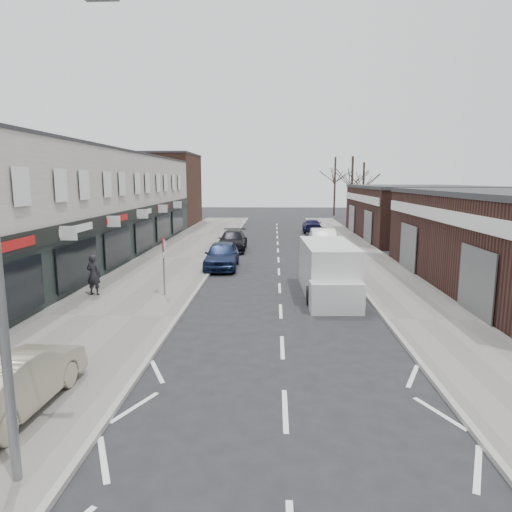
# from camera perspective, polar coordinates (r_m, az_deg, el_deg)

# --- Properties ---
(ground) EXTENTS (160.00, 160.00, 0.00)m
(ground) POSITION_cam_1_polar(r_m,az_deg,el_deg) (9.39, 3.96, -24.46)
(ground) COLOR black
(ground) RESTS_ON ground
(pavement_left) EXTENTS (5.50, 64.00, 0.12)m
(pavement_left) POSITION_cam_1_polar(r_m,az_deg,el_deg) (30.91, -9.80, -0.26)
(pavement_left) COLOR slate
(pavement_left) RESTS_ON ground
(pavement_right) EXTENTS (3.50, 64.00, 0.12)m
(pavement_right) POSITION_cam_1_polar(r_m,az_deg,el_deg) (30.82, 13.56, -0.42)
(pavement_right) COLOR slate
(pavement_right) RESTS_ON ground
(shop_terrace_left) EXTENTS (8.00, 41.00, 7.10)m
(shop_terrace_left) POSITION_cam_1_polar(r_m,az_deg,el_deg) (30.36, -23.61, 5.54)
(shop_terrace_left) COLOR beige
(shop_terrace_left) RESTS_ON ground
(brick_block_far) EXTENTS (8.00, 10.00, 8.00)m
(brick_block_far) POSITION_cam_1_polar(r_m,az_deg,el_deg) (54.43, -11.85, 8.02)
(brick_block_far) COLOR #44271D
(brick_block_far) RESTS_ON ground
(right_unit_far) EXTENTS (10.00, 16.00, 4.50)m
(right_unit_far) POSITION_cam_1_polar(r_m,az_deg,el_deg) (43.79, 19.36, 5.08)
(right_unit_far) COLOR #371D19
(right_unit_far) RESTS_ON ground
(tree_far_a) EXTENTS (3.60, 3.60, 8.00)m
(tree_far_a) POSITION_cam_1_polar(r_m,az_deg,el_deg) (56.79, 11.75, 4.03)
(tree_far_a) COLOR #382D26
(tree_far_a) RESTS_ON ground
(tree_far_b) EXTENTS (3.60, 3.60, 7.50)m
(tree_far_b) POSITION_cam_1_polar(r_m,az_deg,el_deg) (63.11, 13.11, 4.52)
(tree_far_b) COLOR #382D26
(tree_far_b) RESTS_ON ground
(tree_far_c) EXTENTS (3.60, 3.60, 8.50)m
(tree_far_c) POSITION_cam_1_polar(r_m,az_deg,el_deg) (68.55, 9.71, 5.01)
(tree_far_c) COLOR #382D26
(tree_far_c) RESTS_ON ground
(street_lamp) EXTENTS (2.23, 0.22, 8.00)m
(street_lamp) POSITION_cam_1_polar(r_m,az_deg,el_deg) (8.20, -29.00, 3.96)
(street_lamp) COLOR slate
(street_lamp) RESTS_ON pavement_left
(warning_sign) EXTENTS (0.12, 0.80, 2.70)m
(warning_sign) POSITION_cam_1_polar(r_m,az_deg,el_deg) (20.60, -11.42, 0.84)
(warning_sign) COLOR slate
(warning_sign) RESTS_ON pavement_left
(white_van) EXTENTS (2.36, 6.21, 2.39)m
(white_van) POSITION_cam_1_polar(r_m,az_deg,el_deg) (21.04, 9.06, -1.87)
(white_van) COLOR silver
(white_van) RESTS_ON ground
(sedan_on_pavement) EXTENTS (1.67, 4.37, 1.42)m
(sedan_on_pavement) POSITION_cam_1_polar(r_m,az_deg,el_deg) (11.82, -28.23, -13.59)
(sedan_on_pavement) COLOR #A09980
(sedan_on_pavement) RESTS_ON pavement_left
(pedestrian) EXTENTS (0.75, 0.57, 1.84)m
(pedestrian) POSITION_cam_1_polar(r_m,az_deg,el_deg) (21.66, -19.64, -2.22)
(pedestrian) COLOR black
(pedestrian) RESTS_ON pavement_left
(parked_car_left_a) EXTENTS (1.97, 4.73, 1.60)m
(parked_car_left_a) POSITION_cam_1_polar(r_m,az_deg,el_deg) (27.21, -4.30, 0.11)
(parked_car_left_a) COLOR #152143
(parked_car_left_a) RESTS_ON ground
(parked_car_left_b) EXTENTS (2.10, 5.05, 1.46)m
(parked_car_left_b) POSITION_cam_1_polar(r_m,az_deg,el_deg) (34.15, -2.95, 1.92)
(parked_car_left_b) COLOR black
(parked_car_left_b) RESTS_ON ground
(parked_car_right_a) EXTENTS (1.83, 5.04, 1.65)m
(parked_car_right_a) POSITION_cam_1_polar(r_m,az_deg,el_deg) (34.72, 8.28, 2.12)
(parked_car_right_a) COLOR white
(parked_car_right_a) RESTS_ON ground
(parked_car_right_b) EXTENTS (1.87, 4.59, 1.56)m
(parked_car_right_b) POSITION_cam_1_polar(r_m,az_deg,el_deg) (37.49, 7.73, 2.61)
(parked_car_right_b) COLOR black
(parked_car_right_b) RESTS_ON ground
(parked_car_right_c) EXTENTS (1.97, 4.56, 1.31)m
(parked_car_right_c) POSITION_cam_1_polar(r_m,az_deg,el_deg) (46.26, 7.01, 3.77)
(parked_car_right_c) COLOR #121238
(parked_car_right_c) RESTS_ON ground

